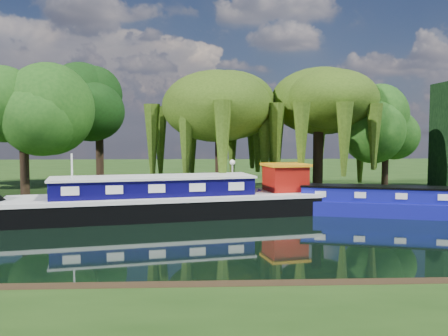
{
  "coord_description": "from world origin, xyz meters",
  "views": [
    {
      "loc": [
        -1.6,
        -22.23,
        4.77
      ],
      "look_at": [
        -0.29,
        5.6,
        2.8
      ],
      "focal_mm": 40.0,
      "sensor_mm": 36.0,
      "label": 1
    }
  ],
  "objects": [
    {
      "name": "ground",
      "position": [
        0.0,
        0.0,
        0.0
      ],
      "size": [
        120.0,
        120.0,
        0.0
      ],
      "primitive_type": "plane",
      "color": "black"
    },
    {
      "name": "far_bank",
      "position": [
        0.0,
        34.0,
        0.23
      ],
      "size": [
        120.0,
        52.0,
        0.45
      ],
      "primitive_type": "cube",
      "color": "#1A350E",
      "rests_on": "ground"
    },
    {
      "name": "dutch_barge",
      "position": [
        -3.14,
        6.14,
        0.94
      ],
      "size": [
        18.49,
        7.81,
        3.81
      ],
      "rotation": [
        0.0,
        0.0,
        0.21
      ],
      "color": "black",
      "rests_on": "ground"
    },
    {
      "name": "narrowboat",
      "position": [
        8.7,
        5.84,
        0.66
      ],
      "size": [
        12.72,
        5.43,
        1.84
      ],
      "rotation": [
        0.0,
        0.0,
        -0.27
      ],
      "color": "navy",
      "rests_on": "ground"
    },
    {
      "name": "red_dinghy",
      "position": [
        -8.61,
        6.44,
        0.0
      ],
      "size": [
        4.04,
        3.35,
        0.73
      ],
      "primitive_type": "imported",
      "rotation": [
        0.0,
        0.0,
        1.84
      ],
      "color": "maroon",
      "rests_on": "ground"
    },
    {
      "name": "willow_left",
      "position": [
        -0.22,
        13.06,
        6.43
      ],
      "size": [
        6.87,
        6.87,
        8.23
      ],
      "color": "black",
      "rests_on": "far_bank"
    },
    {
      "name": "willow_right",
      "position": [
        6.67,
        12.5,
        6.38
      ],
      "size": [
        6.67,
        6.67,
        8.12
      ],
      "color": "black",
      "rests_on": "far_bank"
    },
    {
      "name": "tree_far_left",
      "position": [
        -13.36,
        11.58,
        6.41
      ],
      "size": [
        5.41,
        5.41,
        8.71
      ],
      "color": "black",
      "rests_on": "far_bank"
    },
    {
      "name": "tree_far_mid",
      "position": [
        -9.8,
        18.72,
        6.69
      ],
      "size": [
        5.53,
        5.53,
        9.05
      ],
      "color": "black",
      "rests_on": "far_bank"
    },
    {
      "name": "tree_far_right",
      "position": [
        11.35,
        12.1,
        5.0
      ],
      "size": [
        4.03,
        4.03,
        6.59
      ],
      "color": "black",
      "rests_on": "far_bank"
    },
    {
      "name": "lamppost",
      "position": [
        0.5,
        10.5,
        2.42
      ],
      "size": [
        0.36,
        0.36,
        2.56
      ],
      "color": "silver",
      "rests_on": "far_bank"
    },
    {
      "name": "mooring_posts",
      "position": [
        -0.5,
        8.4,
        0.95
      ],
      "size": [
        19.16,
        0.16,
        1.0
      ],
      "color": "silver",
      "rests_on": "far_bank"
    }
  ]
}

